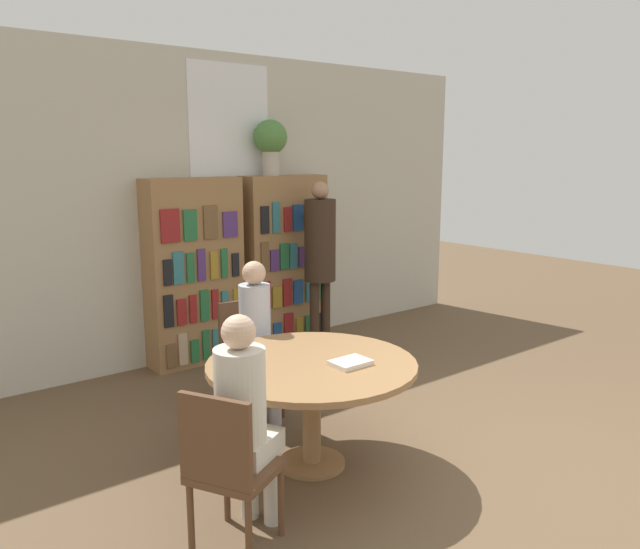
{
  "coord_description": "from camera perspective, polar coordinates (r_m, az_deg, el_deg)",
  "views": [
    {
      "loc": [
        -3.22,
        -2.0,
        2.03
      ],
      "look_at": [
        -0.11,
        1.96,
        1.05
      ],
      "focal_mm": 35.0,
      "sensor_mm": 36.0,
      "label": 1
    }
  ],
  "objects": [
    {
      "name": "bookshelf_left",
      "position": [
        6.13,
        -11.4,
        0.18
      ],
      "size": [
        0.93,
        0.34,
        1.8
      ],
      "color": "olive",
      "rests_on": "ground_plane"
    },
    {
      "name": "librarian_standing",
      "position": [
        6.29,
        -0.01,
        2.38
      ],
      "size": [
        0.32,
        0.59,
        1.76
      ],
      "color": "#332319",
      "rests_on": "ground_plane"
    },
    {
      "name": "wall_back",
      "position": [
        6.47,
        -8.21,
        6.27
      ],
      "size": [
        6.4,
        0.07,
        3.0
      ],
      "color": "beige",
      "rests_on": "ground_plane"
    },
    {
      "name": "ground_plane",
      "position": [
        4.3,
        18.49,
        -17.77
      ],
      "size": [
        16.0,
        16.0,
        0.0
      ],
      "primitive_type": "plane",
      "color": "brown"
    },
    {
      "name": "chair_near_camera",
      "position": [
        3.3,
        -8.46,
        -16.79
      ],
      "size": [
        0.54,
        0.54,
        0.89
      ],
      "rotation": [
        0.0,
        0.0,
        -1.08
      ],
      "color": "brown",
      "rests_on": "ground_plane"
    },
    {
      "name": "chair_left_side",
      "position": [
        4.97,
        -6.56,
        -7.02
      ],
      "size": [
        0.45,
        0.45,
        0.89
      ],
      "rotation": [
        0.0,
        0.0,
        -3.28
      ],
      "color": "brown",
      "rests_on": "ground_plane"
    },
    {
      "name": "seated_reader_right",
      "position": [
        3.35,
        -6.89,
        -12.39
      ],
      "size": [
        0.41,
        0.39,
        1.24
      ],
      "rotation": [
        0.0,
        0.0,
        -1.08
      ],
      "color": "beige",
      "rests_on": "ground_plane"
    },
    {
      "name": "open_book_on_table",
      "position": [
        3.98,
        2.81,
        -8.05
      ],
      "size": [
        0.24,
        0.18,
        0.03
      ],
      "color": "silver",
      "rests_on": "reading_table"
    },
    {
      "name": "bookshelf_right",
      "position": [
        6.66,
        -3.3,
        1.23
      ],
      "size": [
        0.93,
        0.34,
        1.8
      ],
      "color": "olive",
      "rests_on": "ground_plane"
    },
    {
      "name": "flower_vase",
      "position": [
        6.49,
        -4.55,
        12.07
      ],
      "size": [
        0.35,
        0.35,
        0.56
      ],
      "color": "#B7AD9E",
      "rests_on": "bookshelf_right"
    },
    {
      "name": "seated_reader_left",
      "position": [
        4.75,
        -5.72,
        -5.36
      ],
      "size": [
        0.28,
        0.37,
        1.24
      ],
      "rotation": [
        0.0,
        0.0,
        -3.28
      ],
      "color": "#B2B7C6",
      "rests_on": "ground_plane"
    },
    {
      "name": "reading_table",
      "position": [
        4.07,
        -0.77,
        -9.31
      ],
      "size": [
        1.36,
        1.36,
        0.72
      ],
      "color": "olive",
      "rests_on": "ground_plane"
    }
  ]
}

